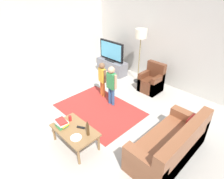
% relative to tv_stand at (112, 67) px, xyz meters
% --- Properties ---
extents(ground, '(7.80, 7.80, 0.00)m').
position_rel_tv_stand_xyz_m(ground, '(1.72, -2.30, -0.24)').
color(ground, '#B2ADA3').
extents(wall_back, '(6.00, 0.12, 2.70)m').
position_rel_tv_stand_xyz_m(wall_back, '(1.72, 0.70, 1.11)').
color(wall_back, silver).
rests_on(wall_back, ground).
extents(wall_left, '(0.12, 6.00, 2.70)m').
position_rel_tv_stand_xyz_m(wall_left, '(-1.28, -2.30, 1.11)').
color(wall_left, silver).
rests_on(wall_left, ground).
extents(area_rug, '(2.20, 1.60, 0.01)m').
position_rel_tv_stand_xyz_m(area_rug, '(1.46, -1.92, -0.24)').
color(area_rug, '#9E2D28').
rests_on(area_rug, ground).
extents(tv_stand, '(1.20, 0.44, 0.50)m').
position_rel_tv_stand_xyz_m(tv_stand, '(0.00, 0.00, 0.00)').
color(tv_stand, slate).
rests_on(tv_stand, ground).
extents(tv, '(1.10, 0.28, 0.71)m').
position_rel_tv_stand_xyz_m(tv, '(-0.00, -0.02, 0.60)').
color(tv, black).
rests_on(tv, tv_stand).
extents(couch, '(0.80, 1.80, 0.86)m').
position_rel_tv_stand_xyz_m(couch, '(3.65, -1.98, 0.05)').
color(couch, brown).
rests_on(couch, ground).
extents(armchair, '(0.60, 0.60, 0.90)m').
position_rel_tv_stand_xyz_m(armchair, '(1.83, -0.04, 0.05)').
color(armchair, brown).
rests_on(armchair, ground).
extents(floor_lamp, '(0.36, 0.36, 1.78)m').
position_rel_tv_stand_xyz_m(floor_lamp, '(1.13, 0.15, 1.30)').
color(floor_lamp, '#262626').
rests_on(floor_lamp, ground).
extents(child_near_tv, '(0.35, 0.17, 1.07)m').
position_rel_tv_stand_xyz_m(child_near_tv, '(0.99, -1.37, 0.40)').
color(child_near_tv, orange).
rests_on(child_near_tv, ground).
extents(child_center, '(0.38, 0.18, 1.15)m').
position_rel_tv_stand_xyz_m(child_center, '(1.49, -1.49, 0.44)').
color(child_center, '#33598C').
rests_on(child_center, ground).
extents(coffee_table, '(1.00, 0.60, 0.42)m').
position_rel_tv_stand_xyz_m(coffee_table, '(2.06, -3.11, 0.13)').
color(coffee_table, olive).
rests_on(coffee_table, ground).
extents(book_stack, '(0.29, 0.23, 0.13)m').
position_rel_tv_stand_xyz_m(book_stack, '(1.78, -3.23, 0.24)').
color(book_stack, '#388C4C').
rests_on(book_stack, coffee_table).
extents(bottle, '(0.06, 0.06, 0.33)m').
position_rel_tv_stand_xyz_m(bottle, '(2.38, -3.01, 0.32)').
color(bottle, '#4C3319').
rests_on(bottle, coffee_table).
extents(tv_remote, '(0.17, 0.12, 0.02)m').
position_rel_tv_stand_xyz_m(tv_remote, '(2.11, -2.99, 0.19)').
color(tv_remote, black).
rests_on(tv_remote, coffee_table).
extents(soda_can, '(0.07, 0.07, 0.12)m').
position_rel_tv_stand_xyz_m(soda_can, '(1.76, -3.01, 0.24)').
color(soda_can, red).
rests_on(soda_can, coffee_table).
extents(plate, '(0.22, 0.22, 0.02)m').
position_rel_tv_stand_xyz_m(plate, '(2.28, -3.23, 0.18)').
color(plate, white).
rests_on(plate, coffee_table).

